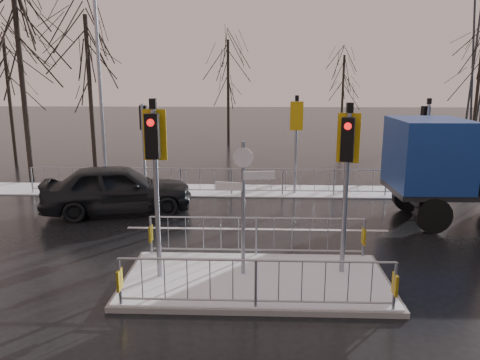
{
  "coord_description": "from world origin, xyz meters",
  "views": [
    {
      "loc": [
        0.02,
        -9.87,
        4.63
      ],
      "look_at": [
        -0.46,
        2.69,
        1.8
      ],
      "focal_mm": 35.0,
      "sensor_mm": 36.0,
      "label": 1
    }
  ],
  "objects_px": {
    "traffic_island": "(255,267)",
    "flatbed_truck": "(459,168)",
    "car_far_lane": "(118,189)",
    "street_lamp_left": "(101,78)"
  },
  "relations": [
    {
      "from": "flatbed_truck",
      "to": "car_far_lane",
      "type": "bearing_deg",
      "value": 177.14
    },
    {
      "from": "car_far_lane",
      "to": "flatbed_truck",
      "type": "bearing_deg",
      "value": -107.16
    },
    {
      "from": "traffic_island",
      "to": "flatbed_truck",
      "type": "xyz_separation_m",
      "value": [
        6.39,
        4.85,
        1.36
      ]
    },
    {
      "from": "traffic_island",
      "to": "street_lamp_left",
      "type": "distance_m",
      "value": 12.17
    },
    {
      "from": "car_far_lane",
      "to": "flatbed_truck",
      "type": "xyz_separation_m",
      "value": [
        11.12,
        -0.56,
        0.91
      ]
    },
    {
      "from": "flatbed_truck",
      "to": "street_lamp_left",
      "type": "bearing_deg",
      "value": 160.08
    },
    {
      "from": "car_far_lane",
      "to": "street_lamp_left",
      "type": "relative_size",
      "value": 0.61
    },
    {
      "from": "traffic_island",
      "to": "street_lamp_left",
      "type": "bearing_deg",
      "value": 124.07
    },
    {
      "from": "traffic_island",
      "to": "street_lamp_left",
      "type": "xyz_separation_m",
      "value": [
        -6.42,
        9.49,
        4.1
      ]
    },
    {
      "from": "traffic_island",
      "to": "flatbed_truck",
      "type": "bearing_deg",
      "value": 37.17
    }
  ]
}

